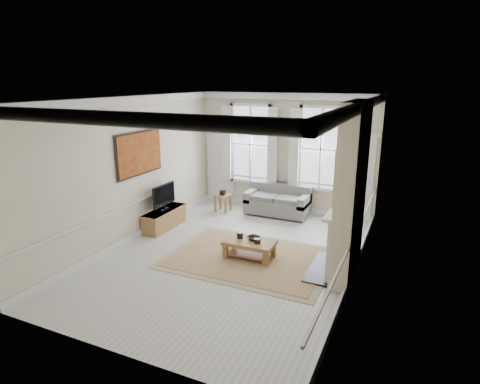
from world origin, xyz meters
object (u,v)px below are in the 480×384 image
at_px(side_table, 223,198).
at_px(tv_stand, 165,219).
at_px(coffee_table, 250,244).
at_px(sofa, 278,202).

height_order(side_table, tv_stand, side_table).
bearing_deg(coffee_table, sofa, 97.46).
distance_m(side_table, coffee_table, 3.29).
xyz_separation_m(side_table, coffee_table, (1.96, -2.64, -0.07)).
distance_m(sofa, tv_stand, 3.25).
xyz_separation_m(coffee_table, tv_stand, (-2.74, 0.80, -0.08)).
xyz_separation_m(sofa, side_table, (-1.56, -0.41, 0.04)).
bearing_deg(side_table, coffee_table, -53.38).
height_order(sofa, side_table, sofa).
bearing_deg(tv_stand, sofa, 43.96).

